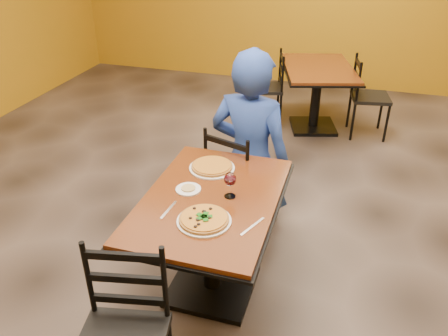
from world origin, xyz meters
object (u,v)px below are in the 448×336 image
(table_main, at_px, (211,223))
(pizza_far, at_px, (212,166))
(pizza_main, at_px, (204,219))
(chair_second_left, at_px, (265,88))
(plate_main, at_px, (204,221))
(chair_main_far, at_px, (239,178))
(diner, at_px, (251,137))
(side_plate, at_px, (188,189))
(chair_second_right, at_px, (370,98))
(table_second, at_px, (317,84))
(plate_far, at_px, (212,168))
(wine_glass, at_px, (230,184))

(table_main, xyz_separation_m, pizza_far, (-0.10, 0.34, 0.21))
(pizza_main, bearing_deg, chair_second_left, 95.69)
(plate_main, bearing_deg, chair_main_far, 93.57)
(plate_main, height_order, pizza_far, pizza_far)
(diner, xyz_separation_m, side_plate, (-0.17, -0.94, 0.04))
(chair_second_right, bearing_deg, diner, 144.43)
(plate_main, distance_m, pizza_main, 0.02)
(chair_second_right, bearing_deg, table_second, 80.28)
(table_second, bearing_deg, chair_main_far, -99.42)
(diner, bearing_deg, side_plate, 87.85)
(chair_main_far, xyz_separation_m, chair_second_right, (0.95, 2.13, -0.00))
(pizza_far, xyz_separation_m, side_plate, (-0.06, -0.30, -0.02))
(chair_second_left, bearing_deg, diner, -7.01)
(plate_main, relative_size, pizza_far, 1.11)
(chair_second_right, relative_size, plate_far, 2.90)
(plate_main, distance_m, side_plate, 0.35)
(pizza_far, distance_m, side_plate, 0.31)
(table_main, height_order, pizza_far, pizza_far)
(chair_second_left, height_order, wine_glass, wine_glass)
(chair_main_far, height_order, side_plate, chair_main_far)
(table_second, xyz_separation_m, diner, (-0.32, -1.91, 0.16))
(pizza_far, height_order, wine_glass, wine_glass)
(chair_main_far, height_order, plate_main, chair_main_far)
(table_second, distance_m, wine_glass, 2.86)
(table_second, height_order, plate_far, plate_far)
(pizza_far, bearing_deg, plate_far, 0.00)
(chair_second_left, xyz_separation_m, wine_glass, (0.38, -2.84, 0.41))
(chair_second_left, bearing_deg, plate_main, -9.71)
(table_main, bearing_deg, diner, 89.40)
(diner, xyz_separation_m, plate_main, (0.03, -1.23, 0.04))
(side_plate, bearing_deg, table_second, 80.17)
(table_second, distance_m, plate_far, 2.59)
(table_main, relative_size, chair_main_far, 1.37)
(diner, distance_m, plate_far, 0.65)
(pizza_far, bearing_deg, chair_main_far, 78.86)
(side_plate, bearing_deg, plate_far, 79.07)
(diner, distance_m, plate_main, 1.23)
(table_main, bearing_deg, table_second, 83.44)
(table_main, distance_m, side_plate, 0.26)
(table_main, xyz_separation_m, plate_main, (0.04, -0.25, 0.20))
(diner, height_order, plate_main, diner)
(chair_second_right, bearing_deg, plate_far, 148.11)
(plate_main, relative_size, wine_glass, 1.72)
(chair_second_left, bearing_deg, chair_second_right, 74.60)
(chair_second_right, xyz_separation_m, pizza_main, (-0.89, -3.13, 0.32))
(pizza_main, distance_m, plate_far, 0.60)
(plate_far, relative_size, side_plate, 1.94)
(table_main, bearing_deg, plate_far, 107.14)
(table_main, height_order, diner, diner)
(chair_second_left, height_order, side_plate, chair_second_left)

